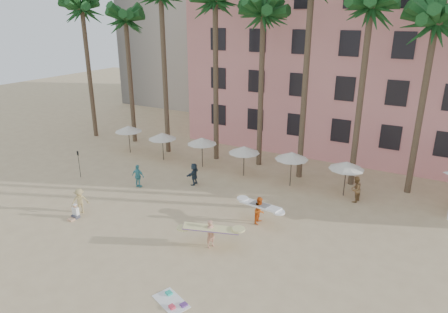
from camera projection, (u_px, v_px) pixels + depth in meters
ground at (159, 256)px, 21.70m from camera, size 120.00×120.00×0.00m
pink_hotel at (385, 64)px, 37.28m from camera, size 35.00×14.00×16.00m
palm_row at (280, 6)px, 29.47m from camera, size 44.40×5.40×16.30m
umbrella_row at (222, 145)px, 32.59m from camera, size 22.50×2.70×2.73m
beach_towel at (172, 301)px, 18.23m from camera, size 2.04×1.60×0.14m
carrier_yellow at (211, 232)px, 22.24m from camera, size 3.10×2.02×1.67m
carrier_white at (260, 209)px, 24.87m from camera, size 2.92×1.40×1.74m
beachgoers at (197, 185)px, 28.57m from camera, size 16.53×11.57×1.87m
paddle at (79, 161)px, 31.69m from camera, size 0.18×0.04×2.23m
seated_man at (75, 214)px, 25.61m from camera, size 0.42×0.73×0.95m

